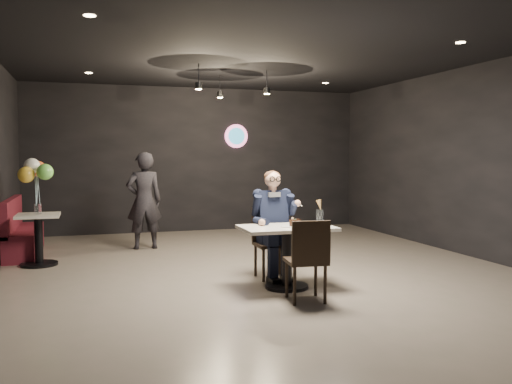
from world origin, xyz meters
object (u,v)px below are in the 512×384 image
object	(u,v)px
sundae_glass	(320,217)
passerby	(144,201)
chair_far	(272,243)
balloon_vase	(38,209)
chair_near	(306,259)
side_table	(39,240)
main_table	(287,257)
seated_man	(272,223)
booth_bench	(24,226)

from	to	relation	value
sundae_glass	passerby	distance (m)	3.76
chair_far	balloon_vase	bearing A→B (deg)	149.23
chair_near	side_table	distance (m)	4.16
main_table	chair_far	bearing A→B (deg)	90.00
passerby	balloon_vase	bearing A→B (deg)	27.95
seated_man	sundae_glass	bearing A→B (deg)	-54.90
seated_man	balloon_vase	world-z (taller)	seated_man
main_table	balloon_vase	world-z (taller)	balloon_vase
seated_man	balloon_vase	size ratio (longest dim) A/B	9.59
booth_bench	side_table	xyz separation A→B (m)	(0.30, -1.00, -0.08)
main_table	sundae_glass	xyz separation A→B (m)	(0.41, -0.04, 0.47)
chair_far	side_table	distance (m)	3.46
seated_man	balloon_vase	distance (m)	3.46
main_table	chair_near	world-z (taller)	chair_near
main_table	booth_bench	bearing A→B (deg)	134.58
main_table	passerby	xyz separation A→B (m)	(-1.36, 3.27, 0.45)
chair_near	side_table	bearing A→B (deg)	141.71
seated_man	side_table	bearing A→B (deg)	149.23
passerby	sundae_glass	bearing A→B (deg)	115.37
chair_near	booth_bench	bearing A→B (deg)	136.03
chair_far	balloon_vase	distance (m)	3.47
chair_far	balloon_vase	size ratio (longest dim) A/B	6.13
seated_man	side_table	size ratio (longest dim) A/B	1.94
chair_far	chair_near	world-z (taller)	same
chair_far	booth_bench	size ratio (longest dim) A/B	0.51
chair_near	passerby	distance (m)	4.12
main_table	balloon_vase	bearing A→B (deg)	142.02
seated_man	main_table	bearing A→B (deg)	-90.00
main_table	side_table	xyz separation A→B (m)	(-2.97, 2.32, -0.00)
chair_near	balloon_vase	world-z (taller)	chair_near
chair_near	booth_bench	size ratio (longest dim) A/B	0.51
sundae_glass	main_table	bearing A→B (deg)	174.95
seated_man	sundae_glass	xyz separation A→B (m)	(0.41, -0.59, 0.13)
seated_man	booth_bench	world-z (taller)	seated_man
side_table	balloon_vase	bearing A→B (deg)	0.00
seated_man	side_table	distance (m)	3.47
chair_far	seated_man	bearing A→B (deg)	180.00
chair_far	sundae_glass	size ratio (longest dim) A/B	4.77
chair_near	sundae_glass	distance (m)	0.79
main_table	seated_man	bearing A→B (deg)	90.00
main_table	sundae_glass	size ratio (longest dim) A/B	5.71
main_table	balloon_vase	size ratio (longest dim) A/B	7.33
balloon_vase	passerby	world-z (taller)	passerby
side_table	passerby	distance (m)	1.92
chair_near	passerby	bearing A→B (deg)	115.55
balloon_vase	seated_man	bearing A→B (deg)	-30.77
chair_far	sundae_glass	xyz separation A→B (m)	(0.41, -0.59, 0.39)
chair_near	balloon_vase	bearing A→B (deg)	141.71
seated_man	sundae_glass	size ratio (longest dim) A/B	7.47
passerby	chair_near	bearing A→B (deg)	106.59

